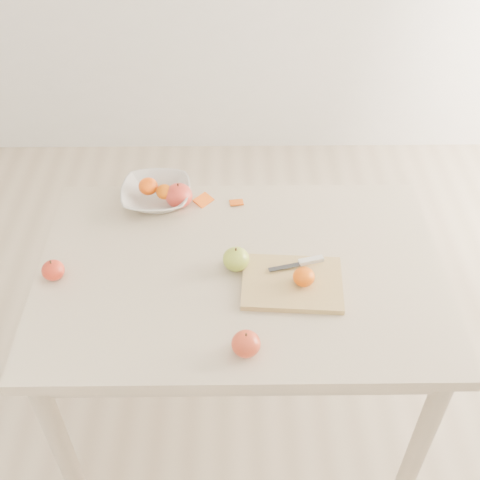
{
  "coord_description": "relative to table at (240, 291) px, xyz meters",
  "views": [
    {
      "loc": [
        -0.01,
        -1.24,
        2.02
      ],
      "look_at": [
        0.0,
        0.05,
        0.82
      ],
      "focal_mm": 45.0,
      "sensor_mm": 36.0,
      "label": 1
    }
  ],
  "objects": [
    {
      "name": "apple_red_d",
      "position": [
        -0.54,
        -0.03,
        0.13
      ],
      "size": [
        0.07,
        0.07,
        0.06
      ],
      "primitive_type": "ellipsoid",
      "color": "#9A020F",
      "rests_on": "table"
    },
    {
      "name": "orange_peel_b",
      "position": [
        -0.01,
        0.3,
        0.1
      ],
      "size": [
        0.05,
        0.04,
        0.01
      ],
      "primitive_type": "cube",
      "rotation": [
        -0.14,
        0.0,
        0.13
      ],
      "color": "#D8550F",
      "rests_on": "table"
    },
    {
      "name": "ground",
      "position": [
        0.0,
        0.0,
        -0.65
      ],
      "size": [
        3.5,
        3.5,
        0.0
      ],
      "primitive_type": "plane",
      "color": "#C6B293",
      "rests_on": "ground"
    },
    {
      "name": "apple_red_a",
      "position": [
        -0.2,
        0.3,
        0.14
      ],
      "size": [
        0.09,
        0.09,
        0.08
      ],
      "primitive_type": "ellipsoid",
      "color": "maroon",
      "rests_on": "table"
    },
    {
      "name": "table",
      "position": [
        0.0,
        0.0,
        0.0
      ],
      "size": [
        1.2,
        0.8,
        0.75
      ],
      "color": "beige",
      "rests_on": "ground"
    },
    {
      "name": "bowl_tangerine_near",
      "position": [
        -0.3,
        0.33,
        0.15
      ],
      "size": [
        0.06,
        0.06,
        0.06
      ],
      "primitive_type": "ellipsoid",
      "color": "orange",
      "rests_on": "fruit_bowl"
    },
    {
      "name": "cutting_board",
      "position": [
        0.15,
        -0.07,
        0.11
      ],
      "size": [
        0.3,
        0.23,
        0.02
      ],
      "primitive_type": "cube",
      "rotation": [
        0.0,
        0.0,
        -0.07
      ],
      "color": "tan",
      "rests_on": "table"
    },
    {
      "name": "board_tangerine",
      "position": [
        0.18,
        -0.08,
        0.14
      ],
      "size": [
        0.06,
        0.06,
        0.05
      ],
      "primitive_type": "ellipsoid",
      "color": "#CF5307",
      "rests_on": "cutting_board"
    },
    {
      "name": "paring_knife",
      "position": [
        0.19,
        0.0,
        0.12
      ],
      "size": [
        0.17,
        0.06,
        0.01
      ],
      "color": "silver",
      "rests_on": "cutting_board"
    },
    {
      "name": "apple_red_c",
      "position": [
        0.01,
        -0.3,
        0.13
      ],
      "size": [
        0.08,
        0.08,
        0.07
      ],
      "primitive_type": "ellipsoid",
      "color": "maroon",
      "rests_on": "table"
    },
    {
      "name": "apple_green",
      "position": [
        -0.01,
        0.01,
        0.13
      ],
      "size": [
        0.08,
        0.08,
        0.07
      ],
      "primitive_type": "ellipsoid",
      "color": "olive",
      "rests_on": "table"
    },
    {
      "name": "bowl_tangerine_far",
      "position": [
        -0.24,
        0.3,
        0.15
      ],
      "size": [
        0.05,
        0.05,
        0.05
      ],
      "primitive_type": "ellipsoid",
      "color": "#DB5D07",
      "rests_on": "fruit_bowl"
    },
    {
      "name": "orange_peel_a",
      "position": [
        -0.12,
        0.31,
        0.1
      ],
      "size": [
        0.07,
        0.07,
        0.01
      ],
      "primitive_type": "cube",
      "rotation": [
        0.21,
        0.0,
        0.84
      ],
      "color": "#E45C10",
      "rests_on": "table"
    },
    {
      "name": "fruit_bowl",
      "position": [
        -0.27,
        0.32,
        0.13
      ],
      "size": [
        0.23,
        0.23,
        0.06
      ],
      "primitive_type": "imported",
      "color": "silver",
      "rests_on": "table"
    }
  ]
}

